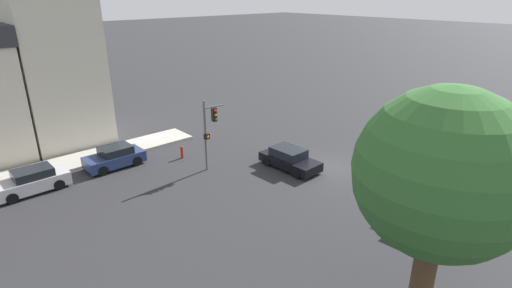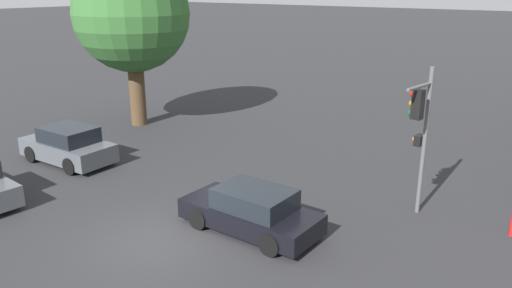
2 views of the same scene
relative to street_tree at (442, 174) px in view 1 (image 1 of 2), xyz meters
name	(u,v)px [view 1 (image 1 of 2)]	position (x,y,z in m)	size (l,w,h in m)	color
ground_plane	(329,167)	(10.57, -8.10, -5.75)	(300.00, 300.00, 0.00)	#28282B
street_tree	(442,174)	(0.00, 0.00, 0.00)	(5.89, 5.89, 8.74)	#4C3823
traffic_signal	(210,126)	(15.83, -1.90, -2.64)	(0.49, 1.65, 4.83)	#515456
crossing_car_0	(289,159)	(12.37, -5.96, -5.08)	(4.37, 2.00, 1.40)	black
crossing_car_1	(449,183)	(3.39, -10.22, -5.03)	(4.19, 2.02, 1.54)	#4C5156
crossing_car_2	(429,215)	(2.45, -5.81, -5.01)	(4.34, 2.15, 1.57)	#4C5156
parked_car_0	(115,157)	(20.61, 2.83, -5.06)	(1.98, 3.89, 1.44)	navy
parked_car_1	(32,181)	(20.36, 8.12, -5.06)	(1.87, 4.16, 1.45)	#B7B7BC
fire_hydrant	(182,152)	(18.78, -1.40, -5.26)	(0.22, 0.22, 0.92)	red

